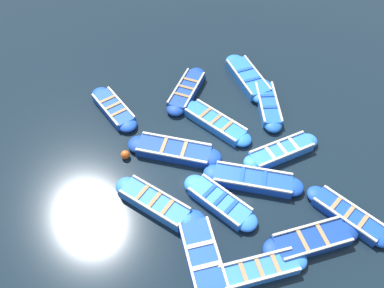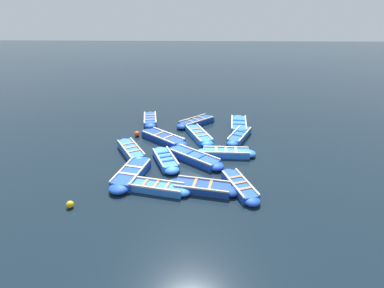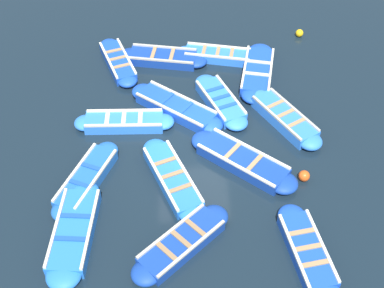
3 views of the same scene
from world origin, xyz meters
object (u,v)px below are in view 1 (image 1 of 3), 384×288
boat_alongside (253,180)px  buoy_yellow_far (125,155)px  boat_centre (187,91)px  boat_broadside (347,215)px  boat_outer_right (174,151)px  boat_far_corner (259,270)px  boat_mid_row (215,123)px  boat_tucked (311,240)px  boat_end_of_row (203,258)px  boat_outer_left (281,151)px  boat_drifting (114,109)px  boat_inner_gap (268,104)px  boat_bow_out (220,202)px  boat_near_quay (155,203)px  buoy_white_drifting (202,182)px  boat_stern_in (248,78)px

boat_alongside → buoy_yellow_far: bearing=139.5°
boat_centre → boat_broadside: boat_centre is taller
boat_outer_right → boat_broadside: size_ratio=1.09×
boat_far_corner → boat_mid_row: boat_mid_row is taller
boat_tucked → boat_centre: bearing=93.2°
boat_centre → boat_broadside: bearing=-75.3°
boat_mid_row → boat_end_of_row: size_ratio=0.98×
boat_far_corner → boat_end_of_row: (-1.39, 1.14, 0.02)m
boat_far_corner → boat_centre: 8.69m
boat_outer_left → boat_drifting: 7.38m
boat_outer_left → boat_inner_gap: (1.03, 2.48, 0.00)m
boat_mid_row → boat_outer_left: bearing=-58.3°
boat_centre → boat_bow_out: boat_centre is taller
boat_far_corner → boat_outer_right: boat_outer_right is taller
boat_near_quay → buoy_white_drifting: size_ratio=12.36×
boat_bow_out → boat_outer_right: size_ratio=0.91×
boat_alongside → boat_outer_right: same height
boat_mid_row → boat_stern_in: boat_stern_in is taller
boat_near_quay → boat_end_of_row: bearing=-77.1°
boat_drifting → boat_stern_in: bearing=-8.1°
boat_far_corner → boat_centre: (1.65, 8.53, 0.01)m
boat_centre → boat_mid_row: 2.36m
buoy_yellow_far → buoy_white_drifting: bearing=-49.7°
boat_near_quay → boat_tucked: (4.09, -3.61, -0.03)m
boat_outer_right → boat_end_of_row: bearing=-103.1°
boat_outer_left → boat_tucked: bearing=-110.2°
boat_drifting → boat_alongside: bearing=-60.2°
boat_broadside → boat_tucked: size_ratio=0.91×
boat_drifting → boat_outer_left: bearing=-45.7°
boat_alongside → boat_mid_row: size_ratio=0.95×
boat_outer_left → boat_bow_out: size_ratio=1.05×
boat_alongside → boat_inner_gap: bearing=48.3°
boat_centre → boat_stern_in: boat_stern_in is taller
boat_near_quay → boat_drifting: boat_near_quay is taller
boat_tucked → boat_near_quay: bearing=138.5°
boat_near_quay → buoy_yellow_far: bearing=94.1°
boat_alongside → buoy_white_drifting: size_ratio=12.76×
boat_broadside → boat_drifting: bearing=122.7°
boat_near_quay → boat_broadside: size_ratio=1.04×
boat_mid_row → boat_tucked: size_ratio=1.03×
boat_far_corner → buoy_yellow_far: boat_far_corner is taller
boat_broadside → boat_inner_gap: bearing=83.8°
boat_end_of_row → boat_broadside: 5.29m
boat_alongside → boat_inner_gap: 4.19m
boat_end_of_row → buoy_white_drifting: 2.94m
boat_stern_in → boat_end_of_row: size_ratio=1.02×
boat_end_of_row → boat_near_quay: bearing=102.9°
boat_outer_left → boat_end_of_row: (-4.82, -2.49, 0.01)m
boat_near_quay → boat_mid_row: bearing=33.1°
boat_outer_right → boat_tucked: boat_outer_right is taller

